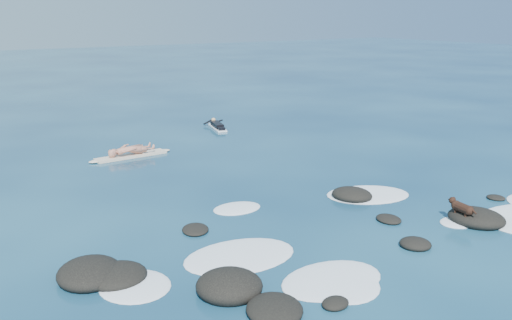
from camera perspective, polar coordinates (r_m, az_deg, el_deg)
ground at (r=16.14m, az=7.69°, el=-6.16°), size 160.00×160.00×0.00m
reef_rocks at (r=13.95m, az=3.78°, el=-8.98°), size 15.05×7.30×0.62m
breaking_foam at (r=15.77m, az=13.72°, el=-6.92°), size 14.46×7.36×0.12m
standing_surfer_rig at (r=23.27m, az=-12.50°, el=2.16°), size 3.51×0.80×2.00m
paddling_surfer_rig at (r=28.55m, az=-3.92°, el=3.45°), size 1.19×2.33×0.40m
dog at (r=16.73m, az=19.83°, el=-4.51°), size 0.37×1.08×0.69m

